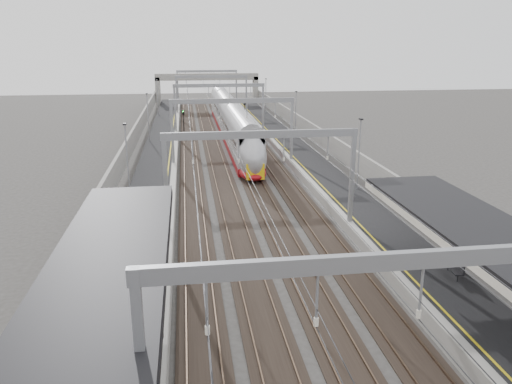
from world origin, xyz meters
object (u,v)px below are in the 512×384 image
object	(u,v)px
overbridge	(207,81)
bench	(456,266)
signal_green	(183,117)
train	(232,125)

from	to	relation	value
overbridge	bench	distance (m)	87.64
signal_green	overbridge	bearing A→B (deg)	81.24
train	bench	size ratio (longest dim) A/B	27.82
train	bench	distance (m)	46.95
overbridge	signal_green	world-z (taller)	overbridge
signal_green	train	bearing A→B (deg)	-46.33
overbridge	signal_green	bearing A→B (deg)	-98.76
train	bench	bearing A→B (deg)	-80.58
train	overbridge	bearing A→B (deg)	92.11
overbridge	train	bearing A→B (deg)	-87.89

